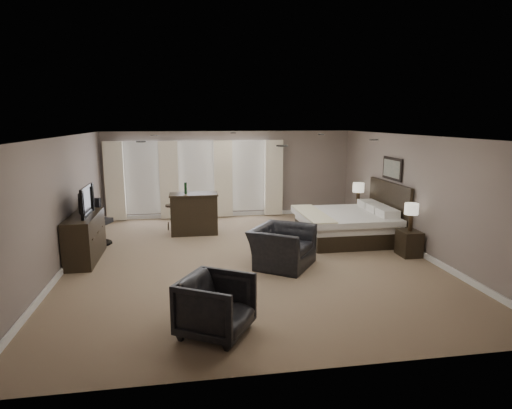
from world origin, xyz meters
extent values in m
cube|color=#856E54|center=(0.00, 0.00, 0.00)|extent=(7.60, 8.60, 0.04)
cube|color=silver|center=(0.00, 0.00, 2.60)|extent=(7.60, 8.60, 0.04)
cube|color=gray|center=(0.00, 4.25, 1.30)|extent=(7.50, 0.04, 2.60)
cube|color=gray|center=(0.00, -4.25, 1.30)|extent=(7.50, 0.04, 2.60)
cube|color=gray|center=(-3.75, 0.00, 1.30)|extent=(0.04, 8.50, 2.60)
cube|color=gray|center=(3.75, 0.00, 1.30)|extent=(0.04, 8.50, 2.60)
cube|color=silver|center=(-2.60, 4.19, 1.25)|extent=(1.15, 0.04, 2.05)
cube|color=silver|center=(-1.00, 4.19, 1.25)|extent=(1.15, 0.04, 2.05)
cube|color=silver|center=(0.60, 4.19, 1.25)|extent=(1.15, 0.04, 2.05)
cube|color=beige|center=(-3.35, 4.07, 1.18)|extent=(0.55, 0.12, 2.30)
cube|color=beige|center=(-1.80, 4.07, 1.18)|extent=(0.55, 0.12, 2.30)
cube|color=beige|center=(-0.20, 4.07, 1.18)|extent=(0.55, 0.12, 2.30)
cube|color=beige|center=(1.35, 4.07, 1.18)|extent=(0.55, 0.12, 2.30)
cube|color=silver|center=(2.58, 1.09, 0.71)|extent=(2.23, 2.13, 1.42)
cube|color=black|center=(3.47, -0.36, 0.28)|extent=(0.42, 0.51, 0.56)
cube|color=black|center=(3.47, 2.54, 0.27)|extent=(0.40, 0.49, 0.53)
cube|color=beige|center=(3.47, -0.36, 0.86)|extent=(0.30, 0.30, 0.61)
cube|color=beige|center=(3.47, 2.54, 0.86)|extent=(0.32, 0.32, 0.66)
cube|color=slate|center=(3.70, 1.09, 1.75)|extent=(0.04, 0.96, 0.56)
cube|color=black|center=(-3.45, 0.49, 0.49)|extent=(0.54, 1.67, 0.97)
imported|color=black|center=(-3.45, 0.49, 1.04)|extent=(0.61, 1.07, 0.14)
imported|color=black|center=(0.58, -0.55, 0.54)|extent=(1.37, 1.47, 1.08)
imported|color=black|center=(-0.95, -3.19, 0.46)|extent=(1.16, 1.18, 0.91)
cube|color=black|center=(-1.13, 2.27, 0.54)|extent=(1.23, 0.64, 1.08)
cube|color=black|center=(-1.72, 2.84, 0.34)|extent=(0.37, 0.37, 0.68)
cube|color=black|center=(-0.77, 2.27, 0.41)|extent=(0.45, 0.45, 0.82)
cube|color=black|center=(-3.41, 1.63, 0.59)|extent=(0.78, 0.78, 1.19)
camera|label=1|loc=(-1.29, -8.69, 2.92)|focal=30.00mm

